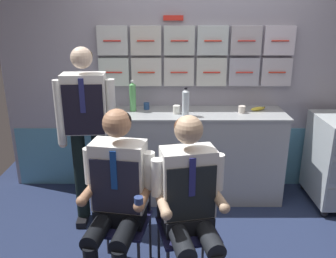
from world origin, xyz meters
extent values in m
cube|color=#9997A8|center=(0.00, 1.38, 1.07)|extent=(4.20, 0.06, 2.15)
cube|color=#5491B1|center=(0.00, 1.34, 0.34)|extent=(4.12, 0.01, 0.68)
cube|color=silver|center=(-0.91, 1.32, 1.32)|extent=(0.31, 0.06, 0.29)
cylinder|color=red|center=(-0.91, 1.28, 1.32)|extent=(0.18, 0.01, 0.01)
cube|color=silver|center=(-0.57, 1.32, 1.32)|extent=(0.31, 0.06, 0.29)
cylinder|color=red|center=(-0.57, 1.28, 1.32)|extent=(0.18, 0.01, 0.01)
cube|color=silver|center=(-0.24, 1.32, 1.32)|extent=(0.31, 0.06, 0.29)
cylinder|color=red|center=(-0.24, 1.28, 1.32)|extent=(0.18, 0.01, 0.01)
cube|color=silver|center=(0.10, 1.32, 1.32)|extent=(0.31, 0.06, 0.29)
cylinder|color=red|center=(0.10, 1.28, 1.32)|extent=(0.18, 0.01, 0.01)
cube|color=#ACACBC|center=(0.44, 1.32, 1.32)|extent=(0.31, 0.06, 0.29)
cylinder|color=red|center=(0.44, 1.28, 1.32)|extent=(0.18, 0.01, 0.01)
cube|color=#BAB6C1|center=(0.78, 1.32, 1.32)|extent=(0.31, 0.06, 0.29)
cylinder|color=red|center=(0.78, 1.28, 1.32)|extent=(0.18, 0.01, 0.01)
cube|color=silver|center=(-0.91, 1.32, 1.63)|extent=(0.31, 0.06, 0.29)
cylinder|color=red|center=(-0.91, 1.28, 1.63)|extent=(0.18, 0.01, 0.01)
cube|color=silver|center=(-0.57, 1.32, 1.63)|extent=(0.31, 0.06, 0.29)
cylinder|color=red|center=(-0.57, 1.28, 1.63)|extent=(0.18, 0.01, 0.01)
cube|color=silver|center=(-0.24, 1.32, 1.63)|extent=(0.31, 0.06, 0.29)
cylinder|color=red|center=(-0.24, 1.28, 1.63)|extent=(0.18, 0.01, 0.01)
cube|color=silver|center=(0.10, 1.32, 1.63)|extent=(0.31, 0.06, 0.29)
cylinder|color=red|center=(0.10, 1.28, 1.63)|extent=(0.18, 0.01, 0.01)
cube|color=#B4AFB6|center=(0.44, 1.32, 1.63)|extent=(0.31, 0.06, 0.29)
cylinder|color=red|center=(0.44, 1.28, 1.63)|extent=(0.18, 0.01, 0.01)
cube|color=silver|center=(0.78, 1.32, 1.63)|extent=(0.31, 0.06, 0.29)
cylinder|color=red|center=(0.78, 1.28, 1.63)|extent=(0.18, 0.01, 0.01)
cube|color=red|center=(-0.30, 1.33, 1.85)|extent=(0.20, 0.02, 0.05)
cube|color=#A3A8AB|center=(-0.13, 1.09, 0.46)|extent=(1.92, 0.52, 0.91)
cube|color=#94989C|center=(-0.13, 1.09, 0.93)|extent=(1.96, 0.53, 0.03)
sphere|color=black|center=(1.18, 0.66, 0.04)|extent=(0.07, 0.07, 0.07)
sphere|color=black|center=(1.18, 1.21, 0.04)|extent=(0.07, 0.07, 0.07)
sphere|color=black|center=(1.49, 1.21, 0.04)|extent=(0.07, 0.07, 0.07)
cube|color=#A8B2B8|center=(1.34, 0.93, 0.50)|extent=(0.40, 0.64, 0.86)
cylinder|color=#2D2D33|center=(-0.85, 0.10, 0.21)|extent=(0.02, 0.02, 0.42)
cylinder|color=#2D2D33|center=(-0.49, 0.04, 0.21)|extent=(0.02, 0.02, 0.42)
cube|color=#18193D|center=(-0.70, -0.10, 0.43)|extent=(0.46, 0.46, 0.02)
cube|color=#18193D|center=(-0.67, 0.08, 0.64)|extent=(0.37, 0.09, 0.40)
cylinder|color=#2D2D33|center=(-0.85, 0.10, 0.64)|extent=(0.02, 0.02, 0.40)
cylinder|color=#2D2D33|center=(-0.49, 0.04, 0.64)|extent=(0.02, 0.02, 0.40)
cylinder|color=black|center=(-0.83, -0.26, 0.49)|extent=(0.20, 0.41, 0.13)
cylinder|color=black|center=(-0.64, -0.30, 0.49)|extent=(0.20, 0.41, 0.13)
cube|color=black|center=(-0.70, -0.10, 0.50)|extent=(0.39, 0.26, 0.12)
cube|color=white|center=(-0.70, -0.08, 0.82)|extent=(0.41, 0.27, 0.50)
cube|color=#202234|center=(-0.72, -0.19, 0.78)|extent=(0.34, 0.07, 0.40)
cube|color=navy|center=(-0.72, -0.20, 0.91)|extent=(0.04, 0.02, 0.28)
cylinder|color=white|center=(-0.91, -0.05, 0.87)|extent=(0.08, 0.08, 0.27)
cylinder|color=#A47556|center=(-0.91, -0.16, 0.71)|extent=(0.11, 0.26, 0.07)
sphere|color=#A47556|center=(-0.93, -0.27, 0.71)|extent=(0.08, 0.08, 0.08)
cylinder|color=white|center=(-0.48, -0.12, 0.87)|extent=(0.08, 0.08, 0.27)
cylinder|color=#A47556|center=(-0.52, -0.23, 0.71)|extent=(0.11, 0.26, 0.07)
sphere|color=#A47556|center=(-0.54, -0.34, 0.71)|extent=(0.08, 0.08, 0.08)
cylinder|color=navy|center=(-0.54, -0.34, 0.75)|extent=(0.06, 0.06, 0.06)
sphere|color=#A47556|center=(-0.70, -0.08, 1.21)|extent=(0.20, 0.20, 0.20)
ellipsoid|color=black|center=(-0.70, -0.07, 1.22)|extent=(0.22, 0.21, 0.14)
cylinder|color=#2D2D33|center=(-0.42, -0.05, 0.21)|extent=(0.02, 0.02, 0.42)
cylinder|color=#2D2D33|center=(-0.07, 0.02, 0.21)|extent=(0.02, 0.02, 0.42)
cube|color=#18193D|center=(-0.21, -0.19, 0.43)|extent=(0.47, 0.47, 0.02)
cube|color=#18193D|center=(-0.25, -0.01, 0.64)|extent=(0.37, 0.10, 0.40)
cylinder|color=#2D2D33|center=(-0.42, -0.05, 0.64)|extent=(0.02, 0.02, 0.40)
cylinder|color=#2D2D33|center=(-0.07, 0.02, 0.64)|extent=(0.02, 0.02, 0.40)
cylinder|color=black|center=(-0.27, -0.38, 0.49)|extent=(0.20, 0.41, 0.13)
cylinder|color=black|center=(-0.08, -0.34, 0.49)|extent=(0.20, 0.41, 0.13)
cube|color=black|center=(-0.21, -0.19, 0.50)|extent=(0.38, 0.27, 0.12)
cube|color=white|center=(-0.21, -0.17, 0.81)|extent=(0.40, 0.27, 0.49)
cube|color=black|center=(-0.19, -0.28, 0.77)|extent=(0.33, 0.08, 0.39)
cube|color=navy|center=(-0.19, -0.28, 0.90)|extent=(0.04, 0.02, 0.27)
cylinder|color=white|center=(-0.42, -0.22, 0.86)|extent=(0.08, 0.08, 0.27)
cylinder|color=tan|center=(-0.38, -0.32, 0.71)|extent=(0.12, 0.25, 0.07)
sphere|color=tan|center=(-0.36, -0.43, 0.71)|extent=(0.08, 0.08, 0.08)
cylinder|color=white|center=(0.00, -0.13, 0.86)|extent=(0.08, 0.08, 0.27)
cylinder|color=tan|center=(0.00, -0.24, 0.71)|extent=(0.12, 0.25, 0.07)
sphere|color=tan|center=(0.02, -0.35, 0.71)|extent=(0.08, 0.08, 0.08)
sphere|color=tan|center=(-0.21, -0.17, 1.19)|extent=(0.19, 0.19, 0.19)
ellipsoid|color=brown|center=(-0.22, -0.16, 1.21)|extent=(0.22, 0.21, 0.14)
cube|color=black|center=(-1.17, 0.56, 0.03)|extent=(0.10, 0.25, 0.06)
cube|color=black|center=(-0.97, 0.58, 0.03)|extent=(0.10, 0.25, 0.06)
cylinder|color=black|center=(-1.16, 0.59, 0.48)|extent=(0.12, 0.12, 0.85)
cylinder|color=black|center=(-0.98, 0.61, 0.48)|extent=(0.12, 0.12, 0.85)
cube|color=white|center=(-1.07, 0.60, 1.17)|extent=(0.38, 0.23, 0.52)
cube|color=black|center=(-1.06, 0.49, 1.13)|extent=(0.34, 0.03, 0.44)
cube|color=navy|center=(-1.06, 0.48, 1.26)|extent=(0.04, 0.01, 0.29)
cylinder|color=white|center=(-1.29, 0.59, 1.08)|extent=(0.08, 0.08, 0.58)
sphere|color=beige|center=(-1.29, 0.59, 0.80)|extent=(0.08, 0.08, 0.08)
cylinder|color=white|center=(-0.85, 0.61, 1.08)|extent=(0.08, 0.08, 0.58)
sphere|color=beige|center=(-0.85, 0.61, 0.80)|extent=(0.08, 0.08, 0.08)
sphere|color=beige|center=(-1.07, 0.60, 1.56)|extent=(0.18, 0.18, 0.18)
ellipsoid|color=brown|center=(-1.07, 0.61, 1.57)|extent=(0.19, 0.18, 0.13)
cylinder|color=#53A158|center=(-0.71, 1.14, 1.08)|extent=(0.07, 0.07, 0.27)
cone|color=#53A158|center=(-0.71, 1.14, 1.23)|extent=(0.07, 0.07, 0.02)
cylinder|color=silver|center=(-0.71, 1.14, 1.25)|extent=(0.03, 0.03, 0.02)
cylinder|color=silver|center=(-0.18, 0.98, 1.06)|extent=(0.07, 0.07, 0.24)
cone|color=silver|center=(-0.18, 0.98, 1.19)|extent=(0.07, 0.07, 0.02)
cylinder|color=black|center=(-0.18, 0.98, 1.22)|extent=(0.03, 0.03, 0.02)
cylinder|color=navy|center=(-0.57, 1.21, 0.98)|extent=(0.06, 0.06, 0.07)
cylinder|color=#382114|center=(-0.57, 1.21, 1.01)|extent=(0.05, 0.05, 0.01)
cylinder|color=silver|center=(-0.26, 1.05, 0.98)|extent=(0.07, 0.07, 0.08)
cylinder|color=#382114|center=(-0.26, 1.05, 1.02)|extent=(0.06, 0.06, 0.01)
cylinder|color=beige|center=(0.40, 1.08, 0.98)|extent=(0.07, 0.07, 0.07)
cylinder|color=#382114|center=(0.40, 1.08, 1.01)|extent=(0.06, 0.06, 0.01)
ellipsoid|color=yellow|center=(0.58, 1.15, 0.96)|extent=(0.17, 0.10, 0.04)
cylinder|color=#4C3819|center=(0.66, 1.19, 0.97)|extent=(0.01, 0.01, 0.02)
camera|label=1|loc=(-0.35, -2.38, 1.95)|focal=38.00mm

